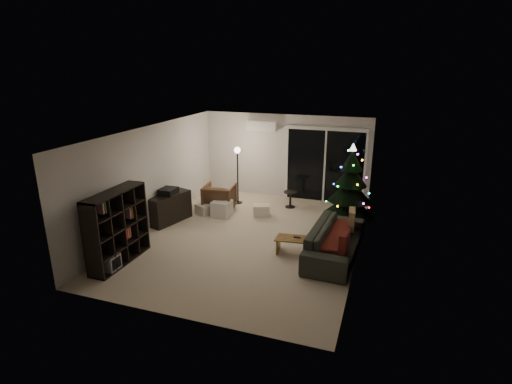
% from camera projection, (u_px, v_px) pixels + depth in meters
% --- Properties ---
extents(room, '(6.50, 7.51, 2.60)m').
position_uv_depth(room, '(284.00, 181.00, 10.24)').
color(room, beige).
rests_on(room, ground).
extents(bookshelf, '(0.93, 1.56, 1.52)m').
position_uv_depth(bookshelf, '(110.00, 226.00, 8.05)').
color(bookshelf, black).
rests_on(bookshelf, floor).
extents(media_cabinet, '(0.73, 1.26, 0.74)m').
position_uv_depth(media_cabinet, '(169.00, 208.00, 10.21)').
color(media_cabinet, black).
rests_on(media_cabinet, floor).
extents(stereo, '(0.38, 0.44, 0.16)m').
position_uv_depth(stereo, '(168.00, 191.00, 10.07)').
color(stereo, black).
rests_on(stereo, media_cabinet).
extents(armchair, '(0.91, 0.93, 0.75)m').
position_uv_depth(armchair, '(219.00, 198.00, 10.99)').
color(armchair, '#503323').
rests_on(armchair, floor).
extents(ottoman, '(0.48, 0.48, 0.42)m').
position_uv_depth(ottoman, '(222.00, 209.00, 10.63)').
color(ottoman, silver).
rests_on(ottoman, floor).
extents(cardboard_box_a, '(0.47, 0.43, 0.28)m').
position_uv_depth(cardboard_box_a, '(203.00, 209.00, 10.77)').
color(cardboard_box_a, silver).
rests_on(cardboard_box_a, floor).
extents(cardboard_box_b, '(0.52, 0.46, 0.30)m').
position_uv_depth(cardboard_box_b, '(261.00, 210.00, 10.66)').
color(cardboard_box_b, silver).
rests_on(cardboard_box_b, floor).
extents(side_table, '(0.43, 0.43, 0.46)m').
position_uv_depth(side_table, '(290.00, 199.00, 11.28)').
color(side_table, black).
rests_on(side_table, floor).
extents(floor_lamp, '(0.26, 0.26, 1.60)m').
position_uv_depth(floor_lamp, '(238.00, 177.00, 11.46)').
color(floor_lamp, black).
rests_on(floor_lamp, floor).
extents(sofa, '(1.04, 2.38, 0.68)m').
position_uv_depth(sofa, '(335.00, 241.00, 8.38)').
color(sofa, black).
rests_on(sofa, floor).
extents(sofa_throw, '(0.73, 1.68, 0.06)m').
position_uv_depth(sofa_throw, '(331.00, 234.00, 8.37)').
color(sofa_throw, maroon).
rests_on(sofa_throw, sofa).
extents(cushion_a, '(0.17, 0.46, 0.45)m').
position_uv_depth(cushion_a, '(352.00, 219.00, 8.81)').
color(cushion_a, '#A2855F').
rests_on(cushion_a, sofa).
extents(cushion_b, '(0.17, 0.46, 0.45)m').
position_uv_depth(cushion_b, '(344.00, 243.00, 7.64)').
color(cushion_b, maroon).
rests_on(cushion_b, sofa).
extents(coffee_table, '(1.23, 0.56, 0.37)m').
position_uv_depth(coffee_table, '(304.00, 247.00, 8.46)').
color(coffee_table, '#A87B32').
rests_on(coffee_table, floor).
extents(remote_a, '(0.15, 0.04, 0.02)m').
position_uv_depth(remote_a, '(297.00, 237.00, 8.45)').
color(remote_a, black).
rests_on(remote_a, coffee_table).
extents(remote_b, '(0.14, 0.08, 0.02)m').
position_uv_depth(remote_b, '(309.00, 238.00, 8.42)').
color(remote_b, slate).
rests_on(remote_b, coffee_table).
extents(christmas_tree, '(1.55, 1.55, 2.08)m').
position_uv_depth(christmas_tree, '(350.00, 185.00, 9.83)').
color(christmas_tree, black).
rests_on(christmas_tree, floor).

